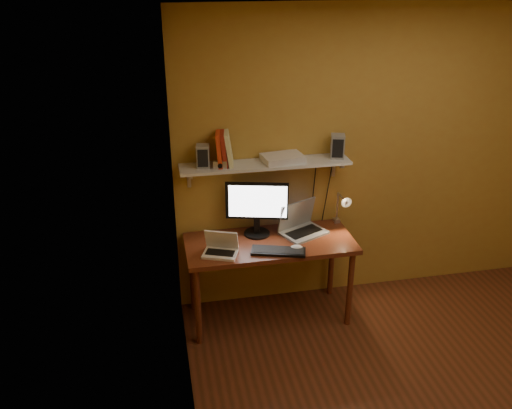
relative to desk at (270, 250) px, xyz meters
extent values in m
cube|color=#5D2917|center=(0.95, -1.28, -0.67)|extent=(3.40, 3.20, 0.02)
cube|color=silver|center=(0.95, -1.28, 1.95)|extent=(3.40, 3.20, 0.02)
cube|color=#AA8434|center=(0.95, 0.33, 0.64)|extent=(3.40, 0.02, 2.60)
cube|color=#AA8434|center=(-0.76, -1.28, 0.64)|extent=(0.02, 3.20, 2.60)
cube|color=brown|center=(0.00, 0.00, 0.07)|extent=(1.40, 0.60, 0.04)
cylinder|color=brown|center=(-0.64, -0.24, -0.31)|extent=(0.05, 0.05, 0.71)
cylinder|color=brown|center=(0.64, -0.24, -0.31)|extent=(0.05, 0.05, 0.71)
cylinder|color=brown|center=(-0.64, 0.24, -0.31)|extent=(0.05, 0.05, 0.71)
cylinder|color=brown|center=(0.64, 0.24, -0.31)|extent=(0.05, 0.05, 0.71)
cube|color=silver|center=(0.00, 0.19, 0.70)|extent=(1.40, 0.25, 0.02)
cube|color=silver|center=(-0.62, 0.30, 0.60)|extent=(0.03, 0.03, 0.18)
cube|color=silver|center=(0.62, 0.30, 0.60)|extent=(0.03, 0.03, 0.18)
cylinder|color=black|center=(-0.08, 0.15, 0.09)|extent=(0.27, 0.27, 0.02)
cube|color=black|center=(-0.08, 0.15, 0.18)|extent=(0.06, 0.05, 0.16)
cube|color=black|center=(-0.08, 0.15, 0.40)|extent=(0.51, 0.16, 0.32)
cube|color=white|center=(-0.08, 0.13, 0.40)|extent=(0.47, 0.12, 0.28)
cube|color=gray|center=(0.31, 0.07, 0.10)|extent=(0.44, 0.39, 0.02)
cube|color=black|center=(0.31, 0.07, 0.11)|extent=(0.34, 0.26, 0.00)
cube|color=gray|center=(0.27, 0.17, 0.23)|extent=(0.36, 0.21, 0.25)
cube|color=#14143E|center=(0.27, 0.17, 0.23)|extent=(0.31, 0.18, 0.21)
cube|color=silver|center=(-0.44, -0.14, 0.10)|extent=(0.31, 0.27, 0.02)
cube|color=black|center=(-0.44, -0.14, 0.11)|extent=(0.25, 0.18, 0.00)
cube|color=silver|center=(-0.41, -0.08, 0.19)|extent=(0.27, 0.17, 0.18)
cube|color=black|center=(-0.41, -0.08, 0.19)|extent=(0.24, 0.14, 0.15)
cube|color=black|center=(0.03, -0.19, 0.10)|extent=(0.46, 0.26, 0.02)
ellipsoid|color=silver|center=(0.18, -0.18, 0.10)|extent=(0.12, 0.09, 0.04)
cube|color=silver|center=(0.66, 0.24, 0.08)|extent=(0.05, 0.06, 0.08)
cylinder|color=silver|center=(0.66, 0.24, 0.23)|extent=(0.02, 0.02, 0.28)
cylinder|color=silver|center=(0.66, 0.16, 0.37)|extent=(0.01, 0.16, 0.01)
cone|color=silver|center=(0.66, 0.08, 0.37)|extent=(0.09, 0.09, 0.09)
sphere|color=#FFE0A5|center=(0.66, 0.06, 0.37)|extent=(0.04, 0.04, 0.04)
cube|color=gray|center=(-0.51, 0.19, 0.80)|extent=(0.12, 0.12, 0.18)
cube|color=gray|center=(0.61, 0.19, 0.81)|extent=(0.14, 0.14, 0.20)
cube|color=red|center=(-0.37, 0.20, 0.85)|extent=(0.08, 0.19, 0.27)
cube|color=maroon|center=(-0.34, 0.20, 0.85)|extent=(0.09, 0.19, 0.27)
cube|color=beige|center=(-0.30, 0.20, 0.85)|extent=(0.10, 0.19, 0.27)
cube|color=silver|center=(-0.38, 0.13, 0.74)|extent=(0.11, 0.05, 0.06)
cylinder|color=black|center=(-0.38, 0.11, 0.74)|extent=(0.04, 0.03, 0.04)
cube|color=silver|center=(0.14, 0.20, 0.74)|extent=(0.36, 0.26, 0.05)
camera|label=1|loc=(-0.89, -3.85, 2.23)|focal=38.00mm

